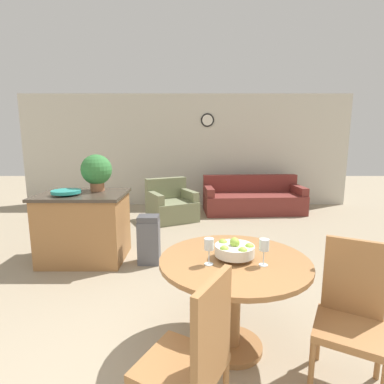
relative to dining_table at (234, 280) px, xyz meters
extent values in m
cube|color=beige|center=(-0.48, 5.31, 0.77)|extent=(8.00, 0.06, 2.70)
cylinder|color=black|center=(0.05, 5.26, 1.50)|extent=(0.32, 0.02, 0.32)
cylinder|color=white|center=(0.05, 5.25, 1.50)|extent=(0.25, 0.01, 0.25)
cylinder|color=#9E6B3D|center=(0.00, 0.00, -0.56)|extent=(0.48, 0.48, 0.04)
cylinder|color=#9E6B3D|center=(0.00, 0.00, -0.20)|extent=(0.11, 0.11, 0.68)
cylinder|color=#9E6B3D|center=(0.00, 0.00, 0.15)|extent=(1.13, 1.13, 0.03)
cylinder|color=#9E6B3D|center=(-0.46, -0.44, -0.38)|extent=(0.04, 0.04, 0.40)
cube|color=#9E6B3D|center=(-0.38, -0.70, -0.16)|extent=(0.57, 0.57, 0.05)
cube|color=#9E6B3D|center=(-0.22, -0.79, 0.13)|extent=(0.22, 0.36, 0.53)
cylinder|color=#9E6B3D|center=(0.44, -0.46, -0.38)|extent=(0.04, 0.04, 0.40)
cylinder|color=#9E6B3D|center=(0.96, -0.31, -0.38)|extent=(0.04, 0.04, 0.40)
cylinder|color=#9E6B3D|center=(0.62, -0.12, -0.38)|extent=(0.04, 0.04, 0.40)
cube|color=#9E6B3D|center=(0.70, -0.38, -0.16)|extent=(0.57, 0.57, 0.05)
cube|color=#9E6B3D|center=(0.79, -0.22, 0.13)|extent=(0.36, 0.22, 0.53)
cylinder|color=silver|center=(0.00, 0.00, 0.18)|extent=(0.11, 0.11, 0.03)
cylinder|color=silver|center=(0.00, 0.00, 0.24)|extent=(0.30, 0.30, 0.08)
sphere|color=#99C142|center=(0.11, -0.02, 0.26)|extent=(0.07, 0.07, 0.07)
sphere|color=#99C142|center=(0.01, 0.11, 0.26)|extent=(0.07, 0.07, 0.07)
sphere|color=#99C142|center=(-0.08, 0.07, 0.26)|extent=(0.07, 0.07, 0.07)
sphere|color=#99C142|center=(-0.08, -0.07, 0.26)|extent=(0.07, 0.07, 0.07)
sphere|color=#99C142|center=(0.04, -0.10, 0.26)|extent=(0.07, 0.07, 0.07)
sphere|color=#99C142|center=(0.00, 0.00, 0.30)|extent=(0.07, 0.07, 0.07)
cylinder|color=silver|center=(-0.20, -0.10, 0.17)|extent=(0.06, 0.06, 0.01)
cylinder|color=silver|center=(-0.20, -0.10, 0.23)|extent=(0.01, 0.01, 0.11)
cylinder|color=silver|center=(-0.20, -0.10, 0.32)|extent=(0.07, 0.07, 0.08)
cylinder|color=silver|center=(0.19, -0.12, 0.17)|extent=(0.06, 0.06, 0.01)
cylinder|color=silver|center=(0.19, -0.12, 0.23)|extent=(0.01, 0.01, 0.11)
cylinder|color=silver|center=(0.19, -0.12, 0.32)|extent=(0.07, 0.07, 0.08)
cube|color=#9E6B3D|center=(-1.78, 1.80, -0.14)|extent=(1.06, 0.82, 0.88)
cube|color=#42382D|center=(-1.78, 1.80, 0.32)|extent=(1.12, 0.88, 0.04)
cylinder|color=teal|center=(-1.94, 1.66, 0.36)|extent=(0.13, 0.13, 0.02)
cylinder|color=teal|center=(-1.94, 1.66, 0.39)|extent=(0.37, 0.37, 0.04)
cylinder|color=#A36642|center=(-1.63, 1.98, 0.41)|extent=(0.19, 0.19, 0.14)
sphere|color=#387F3D|center=(-1.63, 1.98, 0.64)|extent=(0.42, 0.42, 0.42)
cube|color=#56565B|center=(-0.89, 1.67, -0.30)|extent=(0.28, 0.25, 0.57)
cube|color=#49494E|center=(-0.89, 1.67, 0.03)|extent=(0.27, 0.24, 0.08)
cube|color=maroon|center=(1.06, 4.44, -0.37)|extent=(2.23, 1.03, 0.42)
cube|color=maroon|center=(1.04, 4.78, 0.04)|extent=(2.19, 0.34, 0.39)
cube|color=maroon|center=(0.05, 4.37, -0.28)|extent=(0.21, 0.82, 0.60)
cube|color=maroon|center=(2.06, 4.51, -0.28)|extent=(0.21, 0.82, 0.60)
cube|color=#7A7F5B|center=(-0.73, 3.81, -0.38)|extent=(1.14, 1.13, 0.40)
cube|color=#7A7F5B|center=(-0.87, 4.10, 0.03)|extent=(0.86, 0.55, 0.43)
cube|color=#7A7F5B|center=(-1.06, 3.65, -0.28)|extent=(0.46, 0.75, 0.59)
cube|color=#7A7F5B|center=(-0.40, 3.97, -0.28)|extent=(0.46, 0.75, 0.59)
camera|label=1|loc=(-0.32, -2.13, 1.06)|focal=28.00mm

